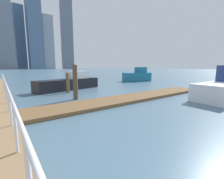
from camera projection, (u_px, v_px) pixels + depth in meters
The scene contains 12 objects.
ground_plane at pixel (40, 87), 16.04m from camera, with size 300.00×300.00×0.00m, color slate.
floating_dock at pixel (131, 98), 10.19m from camera, with size 14.37×2.00×0.18m, color brown.
boardwalk_railing at pixel (8, 94), 5.20m from camera, with size 0.06×27.25×1.08m.
dock_piling_0 at pixel (68, 83), 12.69m from camera, with size 0.27×0.27×1.67m, color brown.
dock_piling_1 at pixel (75, 82), 10.01m from camera, with size 0.30×0.30×2.30m, color brown.
moored_boat_1 at pixel (70, 83), 14.56m from camera, with size 6.52×2.99×1.75m.
moored_boat_2 at pixel (137, 76), 22.94m from camera, with size 4.38×2.48×2.12m.
skyline_tower_2 at pixel (3, 22), 124.49m from camera, with size 12.16×12.14×77.84m, color slate.
skyline_tower_3 at pixel (19, 38), 142.72m from camera, with size 8.61×10.16×58.16m, color slate.
skyline_tower_4 at pixel (34, 30), 136.29m from camera, with size 11.81×8.28×69.53m, color slate.
skyline_tower_5 at pixel (48, 43), 148.72m from camera, with size 9.65×7.58×51.22m, color #8C939E.
skyline_tower_6 at pixel (67, 29), 163.31m from camera, with size 10.48×9.93×86.29m, color slate.
Camera 1 is at (-3.30, 2.69, 2.17)m, focal length 24.24 mm.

